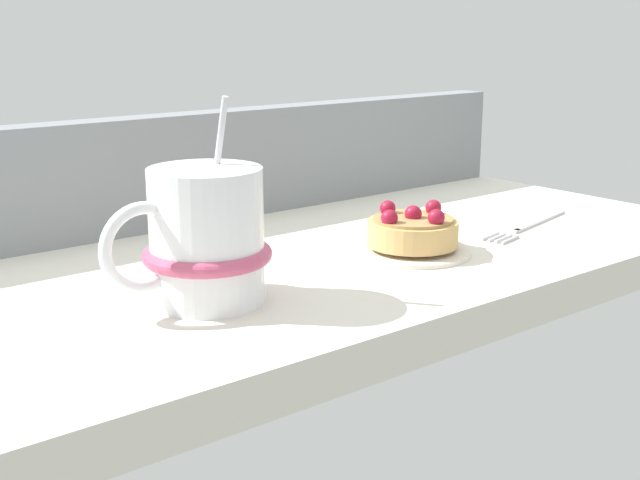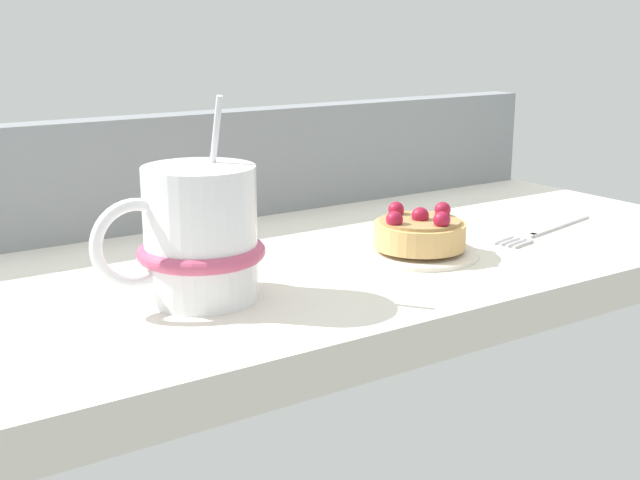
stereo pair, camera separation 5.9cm
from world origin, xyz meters
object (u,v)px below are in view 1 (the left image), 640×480
Objects in this scene: dessert_plate at (412,249)px; raspberry_tart at (413,230)px; dessert_fork at (529,225)px; coffee_mug at (204,239)px.

dessert_plate is 1.30× the size of raspberry_tart.
dessert_fork is at bearing -1.68° from dessert_plate.
raspberry_tart is at bearing 178.31° from dessert_fork.
dessert_fork is at bearing -0.73° from coffee_mug.
dessert_plate reaches higher than dessert_fork.
raspberry_tart reaches higher than dessert_fork.
raspberry_tart is at bearing 153.79° from dessert_plate.
dessert_plate is 0.70× the size of coffee_mug.
dessert_plate is at bearing -26.21° from raspberry_tart.
coffee_mug is at bearing 179.98° from dessert_plate.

